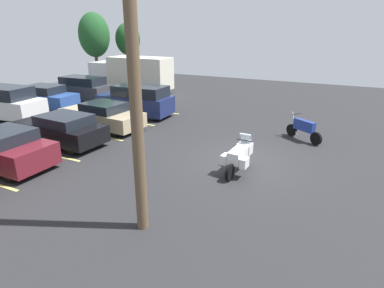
{
  "coord_description": "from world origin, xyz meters",
  "views": [
    {
      "loc": [
        -11.95,
        -3.56,
        5.2
      ],
      "look_at": [
        -0.84,
        1.91,
        0.73
      ],
      "focal_mm": 30.34,
      "sensor_mm": 36.0,
      "label": 1
    }
  ],
  "objects_px": {
    "car_black": "(61,129)",
    "car_far_charcoal": "(80,89)",
    "motorcycle_second": "(304,128)",
    "car_far_blue": "(44,97)",
    "car_navy": "(136,101)",
    "car_tan": "(102,116)",
    "utility_pole": "(133,60)",
    "motorcycle_touring": "(239,156)",
    "car_maroon": "(2,149)",
    "car_far_white": "(5,103)",
    "box_truck": "(132,73)"
  },
  "relations": [
    {
      "from": "car_black",
      "to": "car_far_charcoal",
      "type": "distance_m",
      "value": 9.7
    },
    {
      "from": "motorcycle_second",
      "to": "car_far_charcoal",
      "type": "bearing_deg",
      "value": 83.01
    },
    {
      "from": "car_far_blue",
      "to": "car_navy",
      "type": "bearing_deg",
      "value": -79.89
    },
    {
      "from": "car_tan",
      "to": "utility_pole",
      "type": "bearing_deg",
      "value": -133.16
    },
    {
      "from": "car_far_charcoal",
      "to": "car_tan",
      "type": "bearing_deg",
      "value": -127.72
    },
    {
      "from": "motorcycle_touring",
      "to": "car_navy",
      "type": "relative_size",
      "value": 0.45
    },
    {
      "from": "motorcycle_touring",
      "to": "car_far_charcoal",
      "type": "relative_size",
      "value": 0.44
    },
    {
      "from": "car_maroon",
      "to": "car_navy",
      "type": "relative_size",
      "value": 0.95
    },
    {
      "from": "car_maroon",
      "to": "car_far_blue",
      "type": "relative_size",
      "value": 0.94
    },
    {
      "from": "car_black",
      "to": "car_far_blue",
      "type": "relative_size",
      "value": 0.96
    },
    {
      "from": "motorcycle_touring",
      "to": "utility_pole",
      "type": "xyz_separation_m",
      "value": [
        -4.64,
        1.2,
        3.84
      ]
    },
    {
      "from": "car_tan",
      "to": "utility_pole",
      "type": "distance_m",
      "value": 10.64
    },
    {
      "from": "utility_pole",
      "to": "car_maroon",
      "type": "bearing_deg",
      "value": 81.68
    },
    {
      "from": "car_maroon",
      "to": "car_black",
      "type": "relative_size",
      "value": 0.98
    },
    {
      "from": "motorcycle_second",
      "to": "car_far_charcoal",
      "type": "height_order",
      "value": "car_far_charcoal"
    },
    {
      "from": "car_maroon",
      "to": "car_black",
      "type": "distance_m",
      "value": 2.93
    },
    {
      "from": "car_far_charcoal",
      "to": "motorcycle_touring",
      "type": "bearing_deg",
      "value": -115.33
    },
    {
      "from": "car_far_blue",
      "to": "motorcycle_touring",
      "type": "bearing_deg",
      "value": -104.99
    },
    {
      "from": "car_far_charcoal",
      "to": "car_navy",
      "type": "bearing_deg",
      "value": -105.02
    },
    {
      "from": "car_far_white",
      "to": "box_truck",
      "type": "height_order",
      "value": "box_truck"
    },
    {
      "from": "car_black",
      "to": "car_navy",
      "type": "xyz_separation_m",
      "value": [
        5.87,
        -0.09,
        0.22
      ]
    },
    {
      "from": "car_far_blue",
      "to": "car_far_charcoal",
      "type": "distance_m",
      "value": 2.91
    },
    {
      "from": "car_black",
      "to": "car_far_blue",
      "type": "distance_m",
      "value": 8.1
    },
    {
      "from": "car_tan",
      "to": "car_maroon",
      "type": "bearing_deg",
      "value": 179.31
    },
    {
      "from": "car_far_white",
      "to": "box_truck",
      "type": "distance_m",
      "value": 10.57
    },
    {
      "from": "motorcycle_second",
      "to": "car_far_white",
      "type": "height_order",
      "value": "car_far_white"
    },
    {
      "from": "car_far_charcoal",
      "to": "box_truck",
      "type": "height_order",
      "value": "box_truck"
    },
    {
      "from": "car_tan",
      "to": "utility_pole",
      "type": "relative_size",
      "value": 0.56
    },
    {
      "from": "car_navy",
      "to": "car_far_charcoal",
      "type": "xyz_separation_m",
      "value": [
        1.67,
        6.21,
        -0.03
      ]
    },
    {
      "from": "motorcycle_touring",
      "to": "car_far_white",
      "type": "distance_m",
      "value": 15.0
    },
    {
      "from": "car_tan",
      "to": "car_far_charcoal",
      "type": "relative_size",
      "value": 1.02
    },
    {
      "from": "car_maroon",
      "to": "car_tan",
      "type": "height_order",
      "value": "car_maroon"
    },
    {
      "from": "motorcycle_second",
      "to": "utility_pole",
      "type": "xyz_separation_m",
      "value": [
        -9.54,
        2.84,
        3.9
      ]
    },
    {
      "from": "car_black",
      "to": "car_far_white",
      "type": "height_order",
      "value": "car_far_white"
    },
    {
      "from": "car_navy",
      "to": "utility_pole",
      "type": "height_order",
      "value": "utility_pole"
    },
    {
      "from": "motorcycle_second",
      "to": "car_far_white",
      "type": "bearing_deg",
      "value": 102.68
    },
    {
      "from": "motorcycle_touring",
      "to": "car_maroon",
      "type": "xyz_separation_m",
      "value": [
        -3.56,
        8.52,
        0.09
      ]
    },
    {
      "from": "motorcycle_second",
      "to": "car_far_blue",
      "type": "height_order",
      "value": "car_far_blue"
    },
    {
      "from": "motorcycle_touring",
      "to": "car_maroon",
      "type": "bearing_deg",
      "value": 112.71
    },
    {
      "from": "car_far_charcoal",
      "to": "box_truck",
      "type": "distance_m",
      "value": 4.91
    },
    {
      "from": "box_truck",
      "to": "utility_pole",
      "type": "height_order",
      "value": "utility_pole"
    },
    {
      "from": "car_maroon",
      "to": "car_far_white",
      "type": "height_order",
      "value": "car_far_white"
    },
    {
      "from": "car_tan",
      "to": "car_far_blue",
      "type": "height_order",
      "value": "car_far_blue"
    },
    {
      "from": "motorcycle_second",
      "to": "car_far_blue",
      "type": "xyz_separation_m",
      "value": [
        -0.88,
        16.7,
        0.17
      ]
    },
    {
      "from": "motorcycle_touring",
      "to": "car_far_white",
      "type": "height_order",
      "value": "car_far_white"
    },
    {
      "from": "car_black",
      "to": "utility_pole",
      "type": "bearing_deg",
      "value": -118.87
    },
    {
      "from": "car_far_blue",
      "to": "box_truck",
      "type": "xyz_separation_m",
      "value": [
        7.56,
        -1.77,
        0.78
      ]
    },
    {
      "from": "car_far_blue",
      "to": "car_maroon",
      "type": "bearing_deg",
      "value": -139.26
    },
    {
      "from": "motorcycle_touring",
      "to": "box_truck",
      "type": "relative_size",
      "value": 0.3
    },
    {
      "from": "motorcycle_touring",
      "to": "car_tan",
      "type": "xyz_separation_m",
      "value": [
        2.16,
        8.45,
        0.05
      ]
    }
  ]
}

